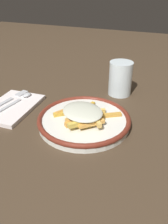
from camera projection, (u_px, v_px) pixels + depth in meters
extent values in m
plane|color=#413222|center=(84.00, 124.00, 0.64)|extent=(2.60, 2.60, 0.00)
cylinder|color=silver|center=(84.00, 121.00, 0.64)|extent=(0.25, 0.25, 0.02)
torus|color=maroon|center=(84.00, 118.00, 0.64)|extent=(0.26, 0.26, 0.01)
cube|color=gold|center=(81.00, 123.00, 0.58)|extent=(0.06, 0.06, 0.01)
cube|color=gold|center=(67.00, 110.00, 0.66)|extent=(0.04, 0.07, 0.01)
cube|color=#E4B75D|center=(95.00, 118.00, 0.60)|extent=(0.06, 0.07, 0.01)
cube|color=#EBA94C|center=(92.00, 123.00, 0.59)|extent=(0.06, 0.06, 0.01)
cube|color=gold|center=(66.00, 112.00, 0.65)|extent=(0.06, 0.05, 0.01)
cube|color=gold|center=(79.00, 118.00, 0.63)|extent=(0.06, 0.03, 0.01)
cube|color=gold|center=(78.00, 118.00, 0.63)|extent=(0.06, 0.06, 0.01)
cube|color=gold|center=(80.00, 114.00, 0.62)|extent=(0.03, 0.06, 0.01)
cube|color=gold|center=(85.00, 109.00, 0.67)|extent=(0.03, 0.09, 0.01)
cube|color=#DFAF52|center=(82.00, 116.00, 0.64)|extent=(0.04, 0.06, 0.01)
cube|color=#EFC25A|center=(94.00, 111.00, 0.66)|extent=(0.06, 0.03, 0.01)
cube|color=#D48A3E|center=(80.00, 117.00, 0.63)|extent=(0.05, 0.08, 0.01)
cube|color=gold|center=(82.00, 120.00, 0.62)|extent=(0.07, 0.08, 0.01)
cube|color=gold|center=(106.00, 115.00, 0.64)|extent=(0.08, 0.05, 0.01)
cube|color=#DAAF52|center=(88.00, 112.00, 0.63)|extent=(0.08, 0.02, 0.01)
cube|color=#EFBA4F|center=(80.00, 115.00, 0.64)|extent=(0.06, 0.05, 0.01)
ellipsoid|color=beige|center=(82.00, 111.00, 0.61)|extent=(0.15, 0.15, 0.02)
cube|color=#206D2D|center=(90.00, 112.00, 0.60)|extent=(0.00, 0.00, 0.00)
cube|color=#277326|center=(86.00, 106.00, 0.63)|extent=(0.00, 0.00, 0.00)
cube|color=#33741D|center=(84.00, 115.00, 0.59)|extent=(0.00, 0.00, 0.00)
cube|color=#2E631D|center=(84.00, 112.00, 0.60)|extent=(0.00, 0.00, 0.00)
cube|color=silver|center=(12.00, 107.00, 0.72)|extent=(0.14, 0.20, 0.01)
cube|color=silver|center=(21.00, 93.00, 0.78)|extent=(0.03, 0.05, 0.00)
cube|color=silver|center=(8.00, 106.00, 0.70)|extent=(0.03, 0.10, 0.00)
ellipsoid|color=silver|center=(27.00, 95.00, 0.76)|extent=(0.03, 0.03, 0.01)
cylinder|color=silver|center=(120.00, 78.00, 0.78)|extent=(0.08, 0.08, 0.11)
cylinder|color=silver|center=(126.00, 84.00, 0.82)|extent=(0.04, 0.04, 0.05)
sphere|color=#B7BABF|center=(127.00, 75.00, 0.80)|extent=(0.04, 0.04, 0.04)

